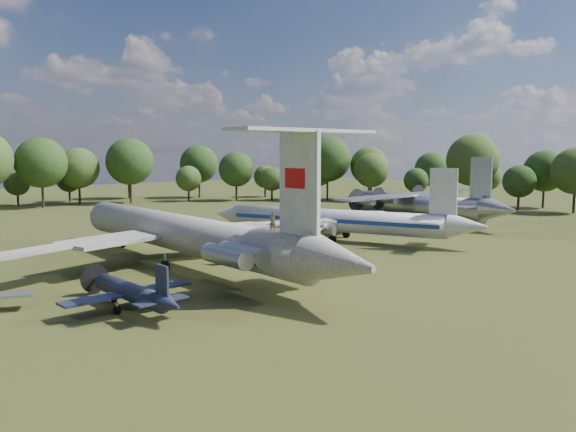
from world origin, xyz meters
TOP-DOWN VIEW (x-y plane):
  - ground at (0.00, 0.00)m, footprint 300.00×300.00m
  - il62_airliner at (-5.03, 3.41)m, footprint 44.97×57.64m
  - tu104_jet at (19.74, 5.67)m, footprint 47.15×52.65m
  - an12_transport at (43.52, 10.37)m, footprint 34.42×38.31m
  - small_prop_west at (-16.39, -9.19)m, footprint 11.84×15.40m
  - person_on_il62 at (-4.60, -12.09)m, footprint 0.67×0.53m

SIDE VIEW (x-z plane):
  - ground at x=0.00m, z-range 0.00..0.00m
  - small_prop_west at x=-16.39m, z-range 0.00..2.14m
  - tu104_jet at x=19.74m, z-range 0.00..4.32m
  - an12_transport at x=43.52m, z-range 0.00..4.96m
  - il62_airliner at x=-5.03m, z-range 0.00..5.54m
  - person_on_il62 at x=-4.60m, z-range 5.54..7.15m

